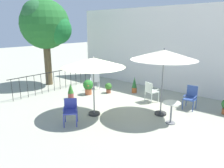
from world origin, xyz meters
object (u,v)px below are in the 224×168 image
Objects in this scene: potted_plant_2 at (134,85)px; potted_plant_4 at (108,87)px; patio_umbrella_1 at (164,55)px; patio_chair_1 at (191,96)px; patio_chair_0 at (70,109)px; patio_chair_3 at (95,80)px; patio_umbrella_0 at (93,63)px; potted_plant_0 at (88,86)px; shade_tree at (46,24)px; patio_chair_2 at (151,90)px; potted_plant_3 at (71,91)px; cafe_table_0 at (171,109)px.

potted_plant_4 is at bearing -137.47° from potted_plant_2.
patio_chair_1 is at bearing 66.62° from patio_umbrella_1.
patio_chair_0 is at bearing -121.84° from patio_chair_1.
patio_chair_3 is (-2.42, 3.59, -0.01)m from patio_chair_0.
patio_umbrella_0 is 3.05m from potted_plant_0.
shade_tree reaches higher than patio_chair_2.
patio_chair_3 reaches higher than potted_plant_2.
patio_chair_2 reaches higher than potted_plant_4.
patio_chair_0 is 1.06× the size of potted_plant_2.
patio_chair_1 is 1.14× the size of potted_plant_2.
shade_tree is at bearing -158.74° from potted_plant_2.
patio_umbrella_0 reaches higher than potted_plant_2.
potted_plant_2 is (-1.34, 0.69, -0.13)m from patio_chair_2.
potted_plant_3 is (-2.21, 0.67, -1.62)m from patio_umbrella_0.
patio_umbrella_1 is at bearing -11.31° from patio_chair_3.
potted_plant_3 is at bearing -166.61° from patio_umbrella_1.
patio_chair_1 reaches higher than potted_plant_2.
potted_plant_2 is at bearing 21.26° from shade_tree.
cafe_table_0 is 5.18m from patio_chair_3.
patio_chair_3 reaches higher than potted_plant_0.
potted_plant_0 is at bearing -132.46° from potted_plant_2.
potted_plant_2 is at bearing 173.89° from patio_chair_1.
shade_tree is 4.88m from potted_plant_4.
patio_umbrella_1 reaches higher than potted_plant_3.
patio_umbrella_1 is (7.04, 0.11, -1.10)m from shade_tree.
cafe_table_0 is at bearing 41.16° from patio_chair_0.
cafe_table_0 is at bearing -2.57° from shade_tree.
patio_chair_0 is 4.44m from potted_plant_2.
shade_tree reaches higher than potted_plant_4.
cafe_table_0 is (0.64, -0.46, -1.74)m from patio_umbrella_1.
potted_plant_2 is at bearing 22.49° from patio_chair_3.
cafe_table_0 is 2.23m from patio_chair_2.
patio_chair_3 is at bearing 168.69° from patio_umbrella_1.
potted_plant_2 is (-0.45, 4.41, -0.12)m from patio_chair_0.
patio_chair_2 is at bearing 76.45° from patio_chair_0.
potted_plant_0 is (-2.00, 2.71, -0.09)m from patio_chair_0.
patio_chair_1 is (0.59, 1.37, -1.74)m from patio_umbrella_1.
shade_tree is at bearing -159.66° from patio_chair_3.
patio_chair_3 is 1.04m from potted_plant_4.
potted_plant_4 is at bearing -171.89° from patio_chair_1.
patio_umbrella_0 is 3.32m from potted_plant_4.
patio_chair_0 is at bearing -84.22° from potted_plant_2.
cafe_table_0 is (7.68, -0.35, -2.83)m from shade_tree.
patio_chair_0 is at bearing -38.87° from potted_plant_3.
shade_tree is 5.71× the size of potted_plant_2.
patio_chair_3 is (-3.32, -0.13, -0.02)m from patio_chair_2.
patio_chair_2 is 1.10× the size of potted_plant_2.
patio_umbrella_0 is 3.14m from patio_chair_2.
shade_tree is at bearing 163.43° from patio_umbrella_0.
patio_umbrella_0 is 2.82m from potted_plant_3.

